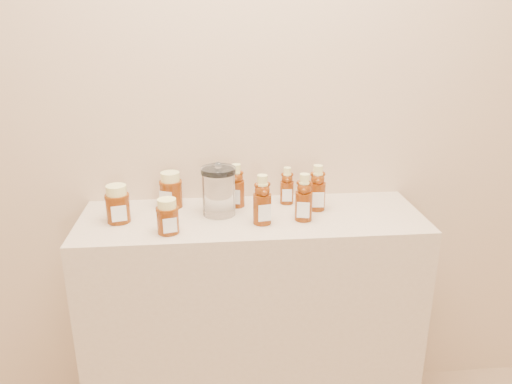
{
  "coord_description": "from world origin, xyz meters",
  "views": [
    {
      "loc": [
        -0.14,
        -0.06,
        1.57
      ],
      "look_at": [
        0.01,
        1.52,
        1.0
      ],
      "focal_mm": 35.0,
      "sensor_mm": 36.0,
      "label": 1
    }
  ],
  "objects_px": {
    "display_table": "(252,325)",
    "bear_bottle_back_left": "(237,183)",
    "honey_jar_left": "(118,204)",
    "glass_canister": "(219,189)",
    "bear_bottle_front_left": "(262,196)"
  },
  "relations": [
    {
      "from": "display_table",
      "to": "bear_bottle_front_left",
      "type": "xyz_separation_m",
      "value": [
        0.03,
        -0.06,
        0.55
      ]
    },
    {
      "from": "honey_jar_left",
      "to": "glass_canister",
      "type": "bearing_deg",
      "value": -7.43
    },
    {
      "from": "bear_bottle_front_left",
      "to": "display_table",
      "type": "bearing_deg",
      "value": 103.85
    },
    {
      "from": "display_table",
      "to": "bear_bottle_back_left",
      "type": "bearing_deg",
      "value": 114.7
    },
    {
      "from": "bear_bottle_back_left",
      "to": "glass_canister",
      "type": "xyz_separation_m",
      "value": [
        -0.07,
        -0.07,
        0.0
      ]
    },
    {
      "from": "bear_bottle_back_left",
      "to": "glass_canister",
      "type": "height_order",
      "value": "glass_canister"
    },
    {
      "from": "display_table",
      "to": "bear_bottle_back_left",
      "type": "relative_size",
      "value": 6.65
    },
    {
      "from": "honey_jar_left",
      "to": "glass_canister",
      "type": "distance_m",
      "value": 0.34
    },
    {
      "from": "glass_canister",
      "to": "bear_bottle_front_left",
      "type": "bearing_deg",
      "value": -33.52
    },
    {
      "from": "bear_bottle_back_left",
      "to": "bear_bottle_front_left",
      "type": "distance_m",
      "value": 0.18
    },
    {
      "from": "glass_canister",
      "to": "display_table",
      "type": "bearing_deg",
      "value": -14.58
    },
    {
      "from": "display_table",
      "to": "honey_jar_left",
      "type": "height_order",
      "value": "honey_jar_left"
    },
    {
      "from": "bear_bottle_back_left",
      "to": "bear_bottle_front_left",
      "type": "height_order",
      "value": "bear_bottle_front_left"
    },
    {
      "from": "bear_bottle_back_left",
      "to": "display_table",
      "type": "bearing_deg",
      "value": -46.72
    },
    {
      "from": "bear_bottle_back_left",
      "to": "honey_jar_left",
      "type": "distance_m",
      "value": 0.42
    }
  ]
}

